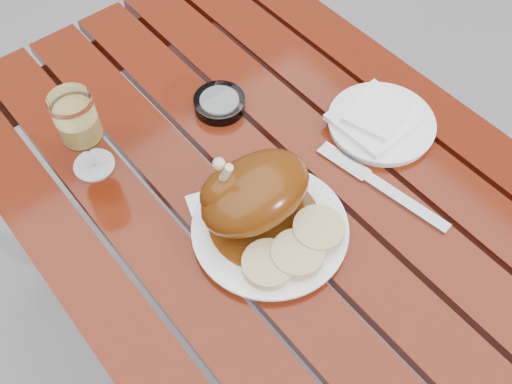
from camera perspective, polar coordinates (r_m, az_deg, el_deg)
ground at (r=1.66m, az=1.25°, el=-14.14°), size 60.00×60.00×0.00m
table at (r=1.32m, az=1.55°, el=-8.52°), size 0.80×1.20×0.75m
dinner_plate at (r=0.93m, az=1.41°, el=-3.75°), size 0.29×0.29×0.02m
roast_duck at (r=0.90m, az=-0.41°, el=-0.15°), size 0.20×0.18×0.14m
bread_dumplings at (r=0.89m, az=3.93°, el=-5.70°), size 0.18×0.10×0.03m
wine_glass at (r=0.99m, az=-16.96°, el=5.50°), size 0.09×0.09×0.17m
side_plate at (r=1.09m, az=12.41°, el=6.72°), size 0.20×0.20×0.02m
napkin at (r=1.08m, az=11.80°, el=7.28°), size 0.14×0.13×0.01m
ashtray at (r=1.10m, az=-3.67°, el=8.85°), size 0.13×0.13×0.02m
fork at (r=0.93m, az=-4.71°, el=-4.70°), size 0.07×0.15×0.01m
knife at (r=1.00m, az=13.36°, el=-0.04°), size 0.06×0.22×0.01m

